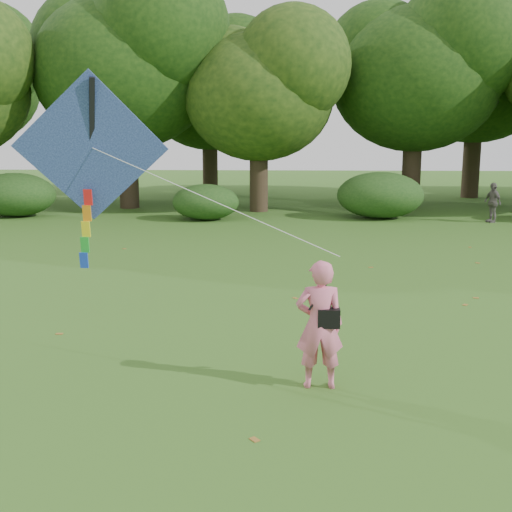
{
  "coord_description": "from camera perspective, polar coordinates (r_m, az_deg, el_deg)",
  "views": [
    {
      "loc": [
        -0.88,
        -8.17,
        3.49
      ],
      "look_at": [
        -1.33,
        2.0,
        1.5
      ],
      "focal_mm": 45.0,
      "sensor_mm": 36.0,
      "label": 1
    }
  ],
  "objects": [
    {
      "name": "shrub_band",
      "position": [
        25.91,
        2.88,
        5.21
      ],
      "size": [
        39.15,
        3.22,
        1.88
      ],
      "color": "#264919",
      "rests_on": "ground"
    },
    {
      "name": "man_kite_flyer",
      "position": [
        8.83,
        5.66,
        -6.09
      ],
      "size": [
        0.67,
        0.46,
        1.79
      ],
      "primitive_type": "imported",
      "rotation": [
        0.0,
        0.0,
        3.18
      ],
      "color": "pink",
      "rests_on": "ground"
    },
    {
      "name": "crossbody_bag",
      "position": [
        8.77,
        6.45,
        -5.41
      ],
      "size": [
        0.43,
        0.2,
        0.71
      ],
      "color": "black",
      "rests_on": "ground"
    },
    {
      "name": "flying_kite",
      "position": [
        10.64,
        -14.41,
        9.09
      ],
      "size": [
        5.01,
        2.21,
        3.16
      ],
      "color": "#2766AC",
      "rests_on": "ground"
    },
    {
      "name": "tree_line",
      "position": [
        31.23,
        7.46,
        14.85
      ],
      "size": [
        54.7,
        15.3,
        9.48
      ],
      "color": "#3A2D1E",
      "rests_on": "ground"
    },
    {
      "name": "fallen_leaves",
      "position": [
        13.94,
        10.25,
        -3.59
      ],
      "size": [
        11.68,
        14.47,
        0.01
      ],
      "color": "brown",
      "rests_on": "ground"
    },
    {
      "name": "bystander_right",
      "position": [
        26.46,
        20.28,
        4.48
      ],
      "size": [
        0.67,
        0.98,
        1.54
      ],
      "primitive_type": "imported",
      "rotation": [
        0.0,
        0.0,
        -1.21
      ],
      "color": "#635D58",
      "rests_on": "ground"
    },
    {
      "name": "ground",
      "position": [
        8.93,
        8.15,
        -12.07
      ],
      "size": [
        100.0,
        100.0,
        0.0
      ],
      "primitive_type": "plane",
      "color": "#265114",
      "rests_on": "ground"
    }
  ]
}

